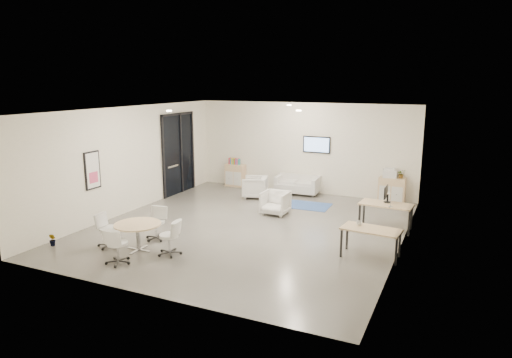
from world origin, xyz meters
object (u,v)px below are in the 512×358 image
Objects in this scene: sideboard_left at (235,175)px; loveseat at (297,185)px; armchair_right at (275,202)px; desk_front at (371,232)px; round_table at (138,227)px; sideboard_right at (392,190)px; desk_rear at (386,206)px; armchair_left at (255,186)px.

loveseat is at bearing -3.62° from sideboard_left.
armchair_right reaches higher than desk_front.
loveseat is 1.42× the size of round_table.
sideboard_left is 7.94m from desk_front.
desk_front reaches higher than round_table.
armchair_right is (-2.97, -2.84, -0.03)m from sideboard_right.
sideboard_left is at bearing 173.34° from loveseat.
sideboard_left is 0.54× the size of loveseat.
armchair_right reaches higher than loveseat.
desk_rear is at bearing -41.47° from loveseat.
desk_front is at bearing 34.78° from armchair_left.
armchair_right is at bearing -177.02° from desk_rear.
desk_rear is 1.05× the size of desk_front.
sideboard_left is 5.78m from sideboard_right.
sideboard_left is 1.00× the size of sideboard_right.
sideboard_left is at bearing 134.89° from armchair_right.
sideboard_right is 2.95m from desk_rear.
round_table is at bearing -81.81° from sideboard_left.
sideboard_right is 1.09× the size of armchair_right.
desk_front is (6.07, -5.12, 0.19)m from sideboard_left.
armchair_right is at bearing 26.02° from armchair_left.
desk_front reaches higher than loveseat.
round_table is at bearing -19.73° from armchair_left.
sideboard_right is at bearing 90.38° from armchair_left.
loveseat is (2.56, -0.16, -0.11)m from sideboard_left.
desk_front is at bearing -40.14° from sideboard_left.
armchair_left is 6.05m from desk_front.
desk_front is (0.02, -2.18, -0.04)m from desk_rear.
sideboard_right is 0.54× the size of loveseat.
armchair_right is at bearing 66.47° from round_table.
desk_rear reaches higher than desk_front.
round_table is (-5.05, -4.05, -0.07)m from desk_rear.
armchair_right is at bearing -45.40° from sideboard_left.
armchair_left is 0.74× the size of round_table.
sideboard_left is 1.08× the size of armchair_right.
sideboard_right is 0.77× the size of round_table.
armchair_left is (1.40, -1.27, -0.01)m from sideboard_left.
sideboard_left is 0.77× the size of round_table.
armchair_left is at bearing 164.91° from desk_rear.
round_table is (-0.40, -5.71, 0.17)m from armchair_left.
armchair_right is 3.98m from desk_front.
desk_front is (4.67, -3.84, 0.20)m from armchair_left.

